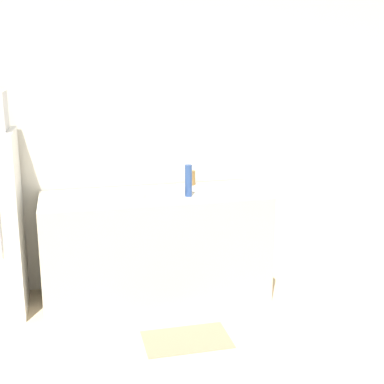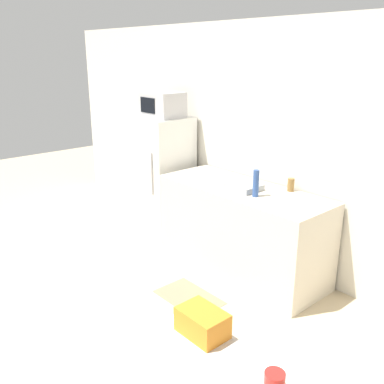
{
  "view_description": "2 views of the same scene",
  "coord_description": "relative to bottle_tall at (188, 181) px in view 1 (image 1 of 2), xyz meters",
  "views": [
    {
      "loc": [
        -0.84,
        -1.51,
        2.04
      ],
      "look_at": [
        0.04,
        2.13,
        1.11
      ],
      "focal_mm": 50.0,
      "sensor_mm": 36.0,
      "label": 1
    },
    {
      "loc": [
        2.72,
        -0.35,
        2.27
      ],
      "look_at": [
        -0.08,
        2.1,
        1.05
      ],
      "focal_mm": 40.0,
      "sensor_mm": 36.0,
      "label": 2
    }
  ],
  "objects": [
    {
      "name": "wall_back",
      "position": [
        -0.16,
        0.53,
        0.24
      ],
      "size": [
        8.0,
        0.06,
        2.6
      ],
      "primitive_type": "cube",
      "color": "silver",
      "rests_on": "ground_plane"
    },
    {
      "name": "counter",
      "position": [
        -0.27,
        0.12,
        -0.6
      ],
      "size": [
        1.91,
        0.71,
        0.93
      ],
      "primitive_type": "cube",
      "color": "beige",
      "rests_on": "ground_plane"
    },
    {
      "name": "sink_basin",
      "position": [
        -0.23,
        0.08,
        -0.1
      ],
      "size": [
        0.33,
        0.28,
        0.06
      ],
      "primitive_type": "cube",
      "color": "#9EA3A8",
      "rests_on": "counter"
    },
    {
      "name": "bottle_tall",
      "position": [
        0.0,
        0.0,
        0.0
      ],
      "size": [
        0.06,
        0.06,
        0.27
      ],
      "primitive_type": "cylinder",
      "color": "#2D4C8C",
      "rests_on": "counter"
    },
    {
      "name": "bottle_short",
      "position": [
        0.12,
        0.4,
        -0.07
      ],
      "size": [
        0.07,
        0.07,
        0.13
      ],
      "primitive_type": "cylinder",
      "color": "olive",
      "rests_on": "counter"
    },
    {
      "name": "kitchen_rug",
      "position": [
        -0.18,
        -0.7,
        -1.06
      ],
      "size": [
        0.65,
        0.4,
        0.01
      ],
      "primitive_type": "cube",
      "color": "#937A5B",
      "rests_on": "ground_plane"
    }
  ]
}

